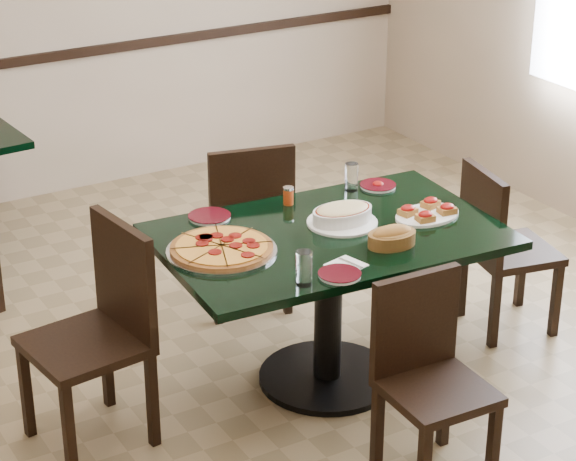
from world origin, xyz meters
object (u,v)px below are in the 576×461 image
chair_near (427,368)px  chair_far (247,218)px  chair_left (103,322)px  pepperoni_pizza (222,248)px  bruschetta_platter (427,212)px  main_table (329,270)px  lasagna_casserole (342,214)px  bread_basket (392,237)px  chair_right (499,242)px

chair_near → chair_far: bearing=90.8°
chair_left → pepperoni_pizza: bearing=76.8°
chair_left → bruschetta_platter: chair_left is taller
main_table → lasagna_casserole: bearing=30.7°
pepperoni_pizza → chair_far: bearing=54.9°
chair_left → bread_basket: 1.26m
chair_far → chair_right: bearing=153.6°
bread_basket → pepperoni_pizza: bearing=160.4°
lasagna_casserole → bread_basket: bearing=-77.7°
chair_left → bread_basket: chair_left is taller
chair_far → chair_near: (-0.04, -1.55, -0.05)m
chair_near → lasagna_casserole: 0.88m
chair_far → bread_basket: size_ratio=3.99×
chair_near → pepperoni_pizza: bearing=122.6°
chair_left → bread_basket: size_ratio=4.13×
chair_left → bread_basket: bearing=65.8°
chair_far → pepperoni_pizza: chair_far is taller
chair_left → pepperoni_pizza: size_ratio=2.03×
chair_right → chair_left: (-2.01, 0.11, 0.06)m
chair_left → lasagna_casserole: 1.16m
chair_right → chair_left: 2.01m
pepperoni_pizza → bread_basket: (0.65, -0.31, 0.02)m
chair_left → lasagna_casserole: size_ratio=3.01×
chair_near → pepperoni_pizza: (-0.48, 0.82, 0.30)m
chair_far → chair_near: bearing=101.7°
bruschetta_platter → chair_far: bearing=111.2°
bruschetta_platter → chair_near: bearing=-132.2°
main_table → lasagna_casserole: (0.10, 0.05, 0.23)m
pepperoni_pizza → bruschetta_platter: (0.97, -0.14, 0.01)m
chair_near → bruschetta_platter: bearing=56.3°
chair_near → chair_left: size_ratio=0.88×
pepperoni_pizza → chair_left: bearing=173.9°
lasagna_casserole → bruschetta_platter: 0.40m
chair_near → bread_basket: (0.18, 0.51, 0.33)m
main_table → chair_near: bearing=-87.8°
lasagna_casserole → bruschetta_platter: bearing=-17.4°
main_table → lasagna_casserole: 0.25m
main_table → chair_left: chair_left is taller
bruschetta_platter → main_table: bearing=164.3°
lasagna_casserole → bruschetta_platter: (0.37, -0.13, -0.02)m
pepperoni_pizza → bread_basket: 0.72m
main_table → chair_right: size_ratio=1.80×
main_table → bread_basket: bread_basket is taller
chair_near → lasagna_casserole: lasagna_casserole is taller
chair_near → chair_left: bearing=141.3°
main_table → bread_basket: (0.16, -0.25, 0.22)m
chair_far → lasagna_casserole: bearing=109.3°
bread_basket → chair_right: bearing=22.2°
main_table → pepperoni_pizza: (-0.50, 0.06, 0.20)m
chair_left → chair_near: bearing=41.9°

